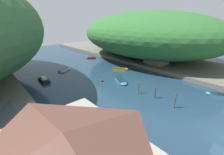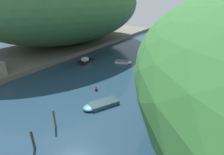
{
  "view_description": "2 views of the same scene",
  "coord_description": "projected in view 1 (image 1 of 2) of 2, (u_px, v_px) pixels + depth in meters",
  "views": [
    {
      "loc": [
        -21.63,
        -1.53,
        14.6
      ],
      "look_at": [
        0.22,
        22.99,
        2.0
      ],
      "focal_mm": 24.0,
      "sensor_mm": 36.0,
      "label": 1
    },
    {
      "loc": [
        17.09,
        5.62,
        14.89
      ],
      "look_at": [
        2.68,
        27.35,
        2.88
      ],
      "focal_mm": 28.0,
      "sensor_mm": 36.0,
      "label": 2
    }
  ],
  "objects": [
    {
      "name": "channel_buoy_near",
      "position": [
        102.0,
        80.0,
        38.03
      ],
      "size": [
        0.55,
        0.55,
        0.83
      ],
      "color": "red",
      "rests_on": "water_surface"
    },
    {
      "name": "person_by_boathouse",
      "position": [
        48.0,
        126.0,
        19.06
      ],
      "size": [
        0.32,
        0.43,
        1.69
      ],
      "rotation": [
        0.0,
        0.0,
        1.29
      ],
      "color": "#282D3D",
      "rests_on": "left_bank"
    },
    {
      "name": "boat_yellow_tender",
      "position": [
        121.0,
        69.0,
        47.0
      ],
      "size": [
        4.28,
        4.6,
        0.61
      ],
      "rotation": [
        0.0,
        0.0,
        3.87
      ],
      "color": "gold",
      "rests_on": "water_surface"
    },
    {
      "name": "boat_open_rowboat",
      "position": [
        217.0,
        94.0,
        31.03
      ],
      "size": [
        3.11,
        4.41,
        0.91
      ],
      "rotation": [
        0.0,
        0.0,
        0.47
      ],
      "color": "teal",
      "rests_on": "water_surface"
    },
    {
      "name": "boat_far_right_bank",
      "position": [
        43.0,
        79.0,
        38.29
      ],
      "size": [
        1.8,
        5.17,
        1.34
      ],
      "rotation": [
        0.0,
        0.0,
        6.28
      ],
      "color": "black",
      "rests_on": "water_surface"
    },
    {
      "name": "boathouse_shed",
      "position": [
        23.0,
        128.0,
        17.11
      ],
      "size": [
        5.66,
        10.56,
        3.8
      ],
      "color": "gray",
      "rests_on": "left_bank"
    },
    {
      "name": "right_bank",
      "position": [
        152.0,
        59.0,
        57.42
      ],
      "size": [
        22.0,
        120.0,
        1.06
      ],
      "color": "#666056",
      "rests_on": "ground"
    },
    {
      "name": "boat_near_quay",
      "position": [
        90.0,
        58.0,
        61.02
      ],
      "size": [
        4.09,
        3.53,
        0.48
      ],
      "rotation": [
        0.0,
        0.0,
        0.92
      ],
      "color": "red",
      "rests_on": "water_surface"
    },
    {
      "name": "mooring_post_nearest",
      "position": [
        175.0,
        100.0,
        26.24
      ],
      "size": [
        0.24,
        0.24,
        2.85
      ],
      "color": "brown",
      "rests_on": "water_surface"
    },
    {
      "name": "person_on_quay",
      "position": [
        48.0,
        125.0,
        19.16
      ],
      "size": [
        0.3,
        0.42,
        1.69
      ],
      "rotation": [
        0.0,
        0.0,
        1.81
      ],
      "color": "#282D3D",
      "rests_on": "left_bank"
    },
    {
      "name": "boat_red_skiff",
      "position": [
        65.0,
        69.0,
        46.55
      ],
      "size": [
        4.44,
        2.9,
        0.58
      ],
      "rotation": [
        0.0,
        0.0,
        5.05
      ],
      "color": "silver",
      "rests_on": "water_surface"
    },
    {
      "name": "boat_small_dinghy",
      "position": [
        121.0,
        81.0,
        37.75
      ],
      "size": [
        4.26,
        5.84,
        0.55
      ],
      "rotation": [
        0.0,
        0.0,
        2.67
      ],
      "color": "teal",
      "rests_on": "water_surface"
    },
    {
      "name": "mooring_post_second",
      "position": [
        155.0,
        92.0,
        29.59
      ],
      "size": [
        0.28,
        0.28,
        2.45
      ],
      "color": "#4C3D2D",
      "rests_on": "water_surface"
    },
    {
      "name": "right_bank_cottage",
      "position": [
        157.0,
        57.0,
        49.32
      ],
      "size": [
        5.92,
        6.92,
        4.52
      ],
      "color": "gray",
      "rests_on": "right_bank"
    },
    {
      "name": "mooring_post_middle",
      "position": [
        138.0,
        88.0,
        31.51
      ],
      "size": [
        0.24,
        0.24,
        2.62
      ],
      "color": "brown",
      "rests_on": "water_surface"
    },
    {
      "name": "hillside_right",
      "position": [
        148.0,
        34.0,
        57.54
      ],
      "size": [
        41.34,
        57.87,
        16.98
      ],
      "color": "#2D662D",
      "rests_on": "right_bank"
    },
    {
      "name": "water_surface",
      "position": [
        94.0,
        78.0,
        40.64
      ],
      "size": [
        130.0,
        130.0,
        0.0
      ],
      "primitive_type": "plane",
      "color": "#1E384C",
      "rests_on": "ground"
    }
  ]
}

